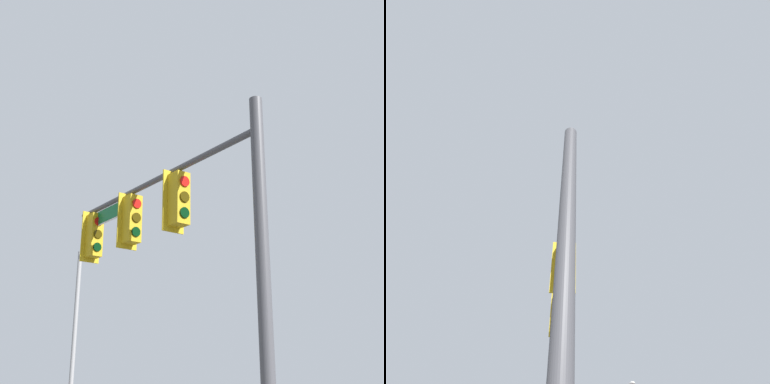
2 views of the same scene
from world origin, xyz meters
TOP-DOWN VIEW (x-y plane):
  - signal_pole_near at (-5.12, -5.38)m, footprint 6.60×1.20m

SIDE VIEW (x-z plane):
  - signal_pole_near at x=-5.12m, z-range 1.36..7.89m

